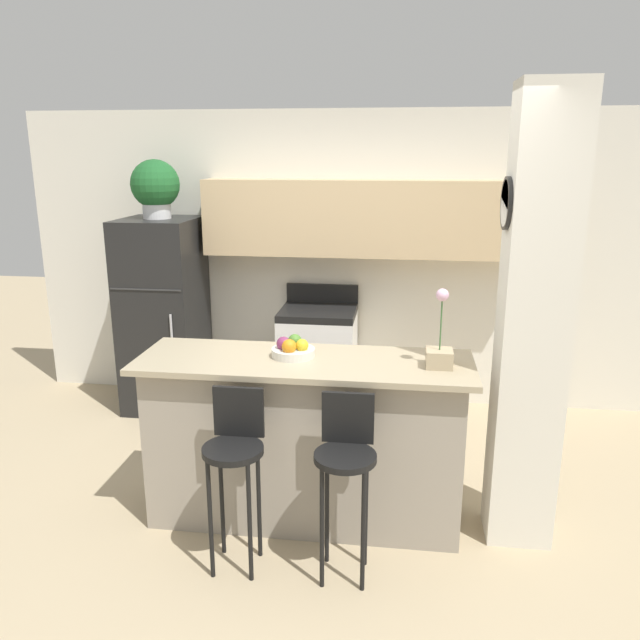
{
  "coord_description": "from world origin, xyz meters",
  "views": [
    {
      "loc": [
        0.55,
        -3.4,
        2.2
      ],
      "look_at": [
        0.0,
        0.7,
        1.08
      ],
      "focal_mm": 35.0,
      "sensor_mm": 36.0,
      "label": 1
    }
  ],
  "objects_px": {
    "bar_stool_left": "(235,454)",
    "orchid_vase": "(440,350)",
    "trash_bin": "(218,397)",
    "refrigerator": "(164,315)",
    "stove_range": "(318,359)",
    "potted_plant_on_fridge": "(155,187)",
    "fruit_bowl": "(293,349)",
    "bar_stool_right": "(346,461)"
  },
  "relations": [
    {
      "from": "stove_range",
      "to": "bar_stool_left",
      "type": "relative_size",
      "value": 1.08
    },
    {
      "from": "refrigerator",
      "to": "bar_stool_right",
      "type": "distance_m",
      "value": 2.77
    },
    {
      "from": "bar_stool_right",
      "to": "fruit_bowl",
      "type": "bearing_deg",
      "value": 124.5
    },
    {
      "from": "bar_stool_right",
      "to": "orchid_vase",
      "type": "xyz_separation_m",
      "value": [
        0.48,
        0.47,
        0.47
      ]
    },
    {
      "from": "stove_range",
      "to": "bar_stool_left",
      "type": "height_order",
      "value": "stove_range"
    },
    {
      "from": "refrigerator",
      "to": "stove_range",
      "type": "relative_size",
      "value": 1.55
    },
    {
      "from": "stove_range",
      "to": "fruit_bowl",
      "type": "xyz_separation_m",
      "value": [
        0.07,
        -1.64,
        0.62
      ]
    },
    {
      "from": "stove_range",
      "to": "orchid_vase",
      "type": "relative_size",
      "value": 2.38
    },
    {
      "from": "refrigerator",
      "to": "potted_plant_on_fridge",
      "type": "distance_m",
      "value": 1.09
    },
    {
      "from": "stove_range",
      "to": "bar_stool_right",
      "type": "height_order",
      "value": "stove_range"
    },
    {
      "from": "stove_range",
      "to": "potted_plant_on_fridge",
      "type": "relative_size",
      "value": 2.22
    },
    {
      "from": "stove_range",
      "to": "orchid_vase",
      "type": "distance_m",
      "value": 2.05
    },
    {
      "from": "bar_stool_left",
      "to": "fruit_bowl",
      "type": "relative_size",
      "value": 3.88
    },
    {
      "from": "bar_stool_left",
      "to": "refrigerator",
      "type": "bearing_deg",
      "value": 119.65
    },
    {
      "from": "stove_range",
      "to": "bar_stool_left",
      "type": "distance_m",
      "value": 2.19
    },
    {
      "from": "bar_stool_right",
      "to": "potted_plant_on_fridge",
      "type": "xyz_separation_m",
      "value": [
        -1.79,
        2.11,
        1.26
      ]
    },
    {
      "from": "fruit_bowl",
      "to": "trash_bin",
      "type": "height_order",
      "value": "fruit_bowl"
    },
    {
      "from": "orchid_vase",
      "to": "trash_bin",
      "type": "distance_m",
      "value": 2.41
    },
    {
      "from": "potted_plant_on_fridge",
      "to": "fruit_bowl",
      "type": "height_order",
      "value": "potted_plant_on_fridge"
    },
    {
      "from": "bar_stool_right",
      "to": "orchid_vase",
      "type": "bearing_deg",
      "value": 44.38
    },
    {
      "from": "bar_stool_left",
      "to": "trash_bin",
      "type": "bearing_deg",
      "value": 109.73
    },
    {
      "from": "trash_bin",
      "to": "orchid_vase",
      "type": "bearing_deg",
      "value": -38.79
    },
    {
      "from": "potted_plant_on_fridge",
      "to": "fruit_bowl",
      "type": "distance_m",
      "value": 2.28
    },
    {
      "from": "bar_stool_right",
      "to": "orchid_vase",
      "type": "distance_m",
      "value": 0.82
    },
    {
      "from": "bar_stool_right",
      "to": "trash_bin",
      "type": "height_order",
      "value": "bar_stool_right"
    },
    {
      "from": "bar_stool_left",
      "to": "potted_plant_on_fridge",
      "type": "height_order",
      "value": "potted_plant_on_fridge"
    },
    {
      "from": "stove_range",
      "to": "orchid_vase",
      "type": "xyz_separation_m",
      "value": [
        0.92,
        -1.71,
        0.67
      ]
    },
    {
      "from": "bar_stool_left",
      "to": "fruit_bowl",
      "type": "height_order",
      "value": "fruit_bowl"
    },
    {
      "from": "bar_stool_left",
      "to": "orchid_vase",
      "type": "xyz_separation_m",
      "value": [
        1.07,
        0.47,
        0.47
      ]
    },
    {
      "from": "bar_stool_left",
      "to": "stove_range",
      "type": "bearing_deg",
      "value": 86.15
    },
    {
      "from": "fruit_bowl",
      "to": "trash_bin",
      "type": "bearing_deg",
      "value": 123.81
    },
    {
      "from": "orchid_vase",
      "to": "fruit_bowl",
      "type": "bearing_deg",
      "value": 175.31
    },
    {
      "from": "fruit_bowl",
      "to": "orchid_vase",
      "type": "bearing_deg",
      "value": -4.69
    },
    {
      "from": "potted_plant_on_fridge",
      "to": "bar_stool_right",
      "type": "bearing_deg",
      "value": -49.69
    },
    {
      "from": "potted_plant_on_fridge",
      "to": "fruit_bowl",
      "type": "relative_size",
      "value": 1.89
    },
    {
      "from": "refrigerator",
      "to": "potted_plant_on_fridge",
      "type": "relative_size",
      "value": 3.45
    },
    {
      "from": "fruit_bowl",
      "to": "refrigerator",
      "type": "bearing_deg",
      "value": 132.09
    },
    {
      "from": "bar_stool_left",
      "to": "bar_stool_right",
      "type": "relative_size",
      "value": 1.0
    },
    {
      "from": "bar_stool_right",
      "to": "trash_bin",
      "type": "xyz_separation_m",
      "value": [
        -1.26,
        1.86,
        -0.47
      ]
    },
    {
      "from": "stove_range",
      "to": "fruit_bowl",
      "type": "distance_m",
      "value": 1.75
    },
    {
      "from": "potted_plant_on_fridge",
      "to": "bar_stool_left",
      "type": "bearing_deg",
      "value": -60.35
    },
    {
      "from": "refrigerator",
      "to": "potted_plant_on_fridge",
      "type": "xyz_separation_m",
      "value": [
        -0.0,
        0.0,
        1.09
      ]
    }
  ]
}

